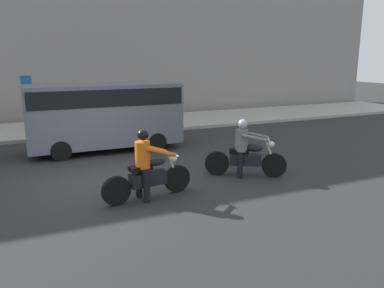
% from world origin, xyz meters
% --- Properties ---
extents(ground_plane, '(80.00, 80.00, 0.00)m').
position_xyz_m(ground_plane, '(0.00, 0.00, 0.00)').
color(ground_plane, '#292929').
extents(sidewalk_slab, '(40.00, 4.40, 0.14)m').
position_xyz_m(sidewalk_slab, '(0.00, 8.00, 0.07)').
color(sidewalk_slab, '#A8A399').
rests_on(sidewalk_slab, ground_plane).
extents(building_facade, '(40.00, 1.40, 11.70)m').
position_xyz_m(building_facade, '(0.00, 11.40, 5.85)').
color(building_facade, gray).
rests_on(building_facade, ground_plane).
extents(motorcycle_with_rider_orange_stripe, '(2.21, 0.76, 1.63)m').
position_xyz_m(motorcycle_with_rider_orange_stripe, '(0.49, -1.66, 0.66)').
color(motorcycle_with_rider_orange_stripe, black).
rests_on(motorcycle_with_rider_orange_stripe, ground_plane).
extents(motorcycle_with_rider_gray, '(1.96, 1.24, 1.58)m').
position_xyz_m(motorcycle_with_rider_gray, '(3.43, -1.12, 0.64)').
color(motorcycle_with_rider_gray, black).
rests_on(motorcycle_with_rider_gray, ground_plane).
extents(parked_van_slate_gray, '(5.12, 1.96, 2.30)m').
position_xyz_m(parked_van_slate_gray, '(0.58, 3.46, 1.34)').
color(parked_van_slate_gray, slate).
rests_on(parked_van_slate_gray, ground_plane).
extents(street_sign_post, '(0.44, 0.08, 2.34)m').
position_xyz_m(street_sign_post, '(-1.76, 7.64, 1.57)').
color(street_sign_post, gray).
rests_on(street_sign_post, sidewalk_slab).
extents(pedestrian_bystander, '(0.34, 0.34, 1.75)m').
position_xyz_m(pedestrian_bystander, '(0.29, 8.67, 1.16)').
color(pedestrian_bystander, black).
rests_on(pedestrian_bystander, sidewalk_slab).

